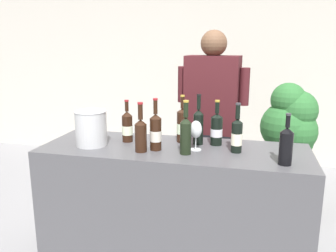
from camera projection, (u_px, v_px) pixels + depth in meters
wall_back at (216, 59)px, 4.72m from camera, size 8.00×0.10×2.80m
counter at (173, 209)px, 2.48m from camera, size 1.82×0.64×0.91m
wine_bottle_0 at (237, 135)px, 2.25m from camera, size 0.07×0.07×0.33m
wine_bottle_1 at (156, 132)px, 2.30m from camera, size 0.08×0.08×0.35m
wine_bottle_2 at (217, 129)px, 2.42m from camera, size 0.08×0.08×0.32m
wine_bottle_3 at (286, 145)px, 2.02m from camera, size 0.08×0.08×0.31m
wine_bottle_4 at (198, 125)px, 2.43m from camera, size 0.07×0.07×0.36m
wine_bottle_5 at (127, 127)px, 2.50m from camera, size 0.08×0.08×0.30m
wine_bottle_6 at (141, 134)px, 2.26m from camera, size 0.08×0.08×0.33m
wine_bottle_7 at (182, 125)px, 2.49m from camera, size 0.08×0.08×0.34m
wine_bottle_8 at (186, 134)px, 2.21m from camera, size 0.07×0.07×0.35m
wine_glass at (196, 130)px, 2.30m from camera, size 0.08×0.08×0.20m
ice_bucket at (91, 128)px, 2.41m from camera, size 0.22×0.22×0.25m
person_server at (211, 136)px, 2.96m from camera, size 0.59×0.28×1.71m
potted_shrub at (291, 132)px, 3.40m from camera, size 0.54×0.67×1.25m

